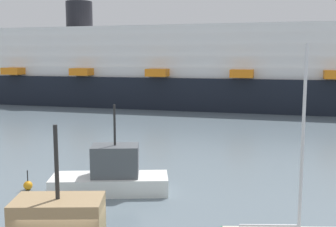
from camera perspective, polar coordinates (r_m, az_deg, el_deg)
fishing_boat_0 at (r=23.57m, az=-7.69°, el=-8.41°), size 6.77×3.71×4.92m
channel_buoy_0 at (r=25.28m, az=-18.55°, el=-9.26°), size 0.51×0.51×1.13m
cruise_ship at (r=63.71m, az=0.07°, el=5.70°), size 83.13×17.96×16.08m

